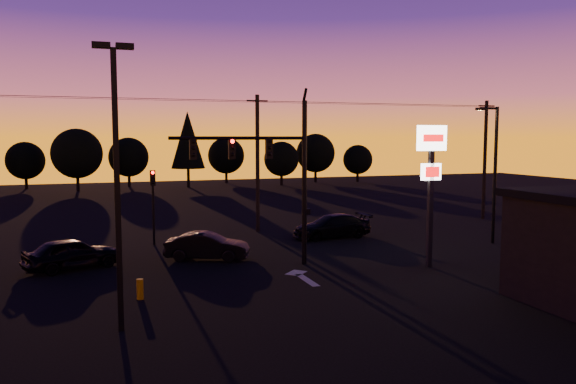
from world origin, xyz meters
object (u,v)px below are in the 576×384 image
object	(u,v)px
parking_lot_light	(117,168)
pylon_sign	(431,165)
secondary_signal	(153,196)
streetlight	(494,169)
bollard	(140,289)
traffic_signal_mast	(273,165)
car_right	(332,226)
suv_parked	(570,261)
car_mid	(207,246)
car_left	(72,253)

from	to	relation	value
parking_lot_light	pylon_sign	size ratio (longest dim) A/B	1.34
secondary_signal	streetlight	world-z (taller)	streetlight
streetlight	bollard	distance (m)	21.55
secondary_signal	streetlight	size ratio (longest dim) A/B	0.54
traffic_signal_mast	bollard	size ratio (longest dim) A/B	10.80
streetlight	car_right	size ratio (longest dim) A/B	1.61
traffic_signal_mast	suv_parked	xyz separation A→B (m)	(11.83, -6.38, -4.18)
streetlight	bollard	world-z (taller)	streetlight
car_mid	car_left	bearing A→B (deg)	111.96
secondary_signal	car_left	distance (m)	6.81
bollard	car_right	bearing A→B (deg)	38.73
pylon_sign	car_left	world-z (taller)	pylon_sign
parking_lot_light	streetlight	size ratio (longest dim) A/B	1.14
traffic_signal_mast	car_left	xyz separation A→B (m)	(-9.18, 2.63, -4.18)
bollard	suv_parked	distance (m)	18.58
pylon_sign	secondary_signal	bearing A→B (deg)	140.23
secondary_signal	suv_parked	world-z (taller)	secondary_signal
traffic_signal_mast	pylon_sign	xyz separation A→B (m)	(7.10, -2.49, -0.02)
car_left	car_mid	bearing A→B (deg)	-111.62
parking_lot_light	car_mid	bearing A→B (deg)	63.96
pylon_sign	car_mid	size ratio (longest dim) A/B	1.61
traffic_signal_mast	streetlight	distance (m)	14.10
pylon_sign	suv_parked	size ratio (longest dim) A/B	1.25
traffic_signal_mast	car_mid	xyz separation A→B (m)	(-2.73, 2.56, -4.24)
secondary_signal	car_mid	distance (m)	5.80
car_mid	pylon_sign	bearing A→B (deg)	-94.69
suv_parked	car_right	bearing A→B (deg)	128.81
streetlight	car_left	world-z (taller)	streetlight
traffic_signal_mast	secondary_signal	world-z (taller)	traffic_signal_mast
secondary_signal	pylon_sign	xyz separation A→B (m)	(12.00, -9.99, 2.05)
traffic_signal_mast	pylon_sign	bearing A→B (deg)	-19.36
car_right	suv_parked	distance (m)	14.06
streetlight	secondary_signal	bearing A→B (deg)	162.44
traffic_signal_mast	car_left	size ratio (longest dim) A/B	1.94
secondary_signal	bollard	world-z (taller)	secondary_signal
parking_lot_light	suv_parked	world-z (taller)	parking_lot_light
car_mid	car_right	distance (m)	9.36
pylon_sign	suv_parked	world-z (taller)	pylon_sign
suv_parked	traffic_signal_mast	bearing A→B (deg)	165.24
secondary_signal	bollard	bearing A→B (deg)	-98.42
parking_lot_light	streetlight	bearing A→B (deg)	21.65
traffic_signal_mast	suv_parked	world-z (taller)	traffic_signal_mast
pylon_sign	streetlight	xyz separation A→B (m)	(6.91, 4.00, -0.49)
traffic_signal_mast	car_right	xyz separation A→B (m)	(5.84, 6.34, -4.21)
pylon_sign	car_right	world-z (taller)	pylon_sign
traffic_signal_mast	streetlight	bearing A→B (deg)	6.14
bollard	car_right	world-z (taller)	car_right
traffic_signal_mast	car_right	size ratio (longest dim) A/B	1.72
streetlight	suv_parked	bearing A→B (deg)	-105.44
bollard	traffic_signal_mast	bearing A→B (deg)	28.76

